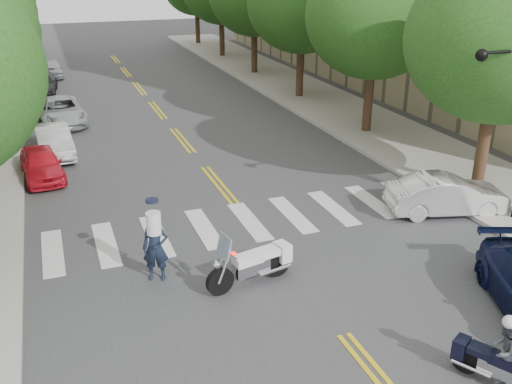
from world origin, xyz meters
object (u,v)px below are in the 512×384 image
officer_standing (155,248)px  convertible (447,195)px  motorcycle_police (500,354)px  motorcycle_parked (257,263)px

officer_standing → convertible: bearing=24.0°
motorcycle_police → officer_standing: (-5.69, 6.50, 0.20)m
motorcycle_police → motorcycle_parked: 6.30m
officer_standing → motorcycle_police: bearing=-29.7°
motorcycle_police → convertible: bearing=-150.4°
motorcycle_police → convertible: motorcycle_police is taller
motorcycle_police → motorcycle_parked: (-3.21, 5.42, -0.18)m
convertible → motorcycle_parked: bearing=119.0°
motorcycle_parked → convertible: bearing=-88.0°
motorcycle_parked → motorcycle_police: bearing=-161.6°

